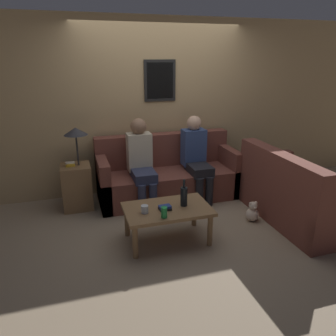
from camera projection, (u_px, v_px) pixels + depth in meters
ground_plane at (177, 209)px, 4.62m from camera, size 16.00×16.00×0.00m
wall_back at (159, 107)px, 5.02m from camera, size 9.00×0.08×2.60m
couch_main at (167, 176)px, 4.96m from camera, size 2.08×0.80×0.93m
couch_side at (293, 197)px, 4.23m from camera, size 0.80×1.62×0.93m
coffee_table at (167, 212)px, 3.73m from camera, size 0.98×0.61×0.42m
side_table_with_lamp at (77, 182)px, 4.56m from camera, size 0.41×0.40×1.15m
wine_bottle at (184, 196)px, 3.73m from camera, size 0.08×0.08×0.32m
drinking_glass at (145, 209)px, 3.58m from camera, size 0.08×0.08×0.09m
book_stack at (165, 208)px, 3.65m from camera, size 0.14×0.11×0.05m
soda_can at (164, 212)px, 3.47m from camera, size 0.07×0.07×0.12m
person_left at (141, 160)px, 4.58m from camera, size 0.34×0.63×1.24m
person_right at (196, 155)px, 4.82m from camera, size 0.34×0.63×1.23m
teddy_bear at (252, 212)px, 4.26m from camera, size 0.17×0.17×0.27m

